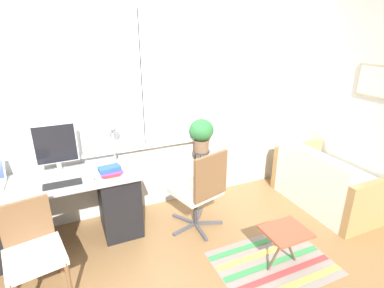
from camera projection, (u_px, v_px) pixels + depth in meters
name	position (u px, v px, depth m)	size (l,w,h in m)	color
ground_plane	(132.00, 243.00, 3.21)	(14.00, 14.00, 0.00)	olive
wall_back_with_window	(111.00, 105.00, 3.30)	(9.00, 0.12, 2.70)	silver
wall_right_with_picture	(356.00, 95.00, 3.85)	(0.08, 9.00, 2.70)	silver
desk	(58.00, 211.00, 3.07)	(1.72, 0.60, 0.75)	#9EA3A8
monitor	(56.00, 147.00, 3.01)	(0.41, 0.18, 0.52)	silver
keyboard	(63.00, 184.00, 2.85)	(0.35, 0.11, 0.02)	black
mouse	(93.00, 178.00, 2.96)	(0.04, 0.07, 0.04)	silver
desk_lamp	(113.00, 136.00, 3.19)	(0.16, 0.16, 0.46)	#ADADB2
book_stack	(110.00, 171.00, 3.03)	(0.23, 0.15, 0.10)	red
desk_chair_wooden	(33.00, 249.00, 2.45)	(0.51, 0.52, 0.83)	brown
office_chair_swivel	(200.00, 189.00, 3.27)	(0.62, 0.60, 0.97)	#47474C
couch_loveseat	(327.00, 184.00, 3.84)	(0.80, 1.29, 0.76)	white
plant_stand	(201.00, 159.00, 3.87)	(0.22, 0.22, 0.68)	#333338
potted_plant	(201.00, 133.00, 3.74)	(0.31, 0.31, 0.42)	brown
floor_rug_striped	(273.00, 263.00, 2.93)	(1.12, 0.81, 0.01)	gray
folding_stool	(286.00, 234.00, 2.78)	(0.40, 0.34, 0.41)	#B24C33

